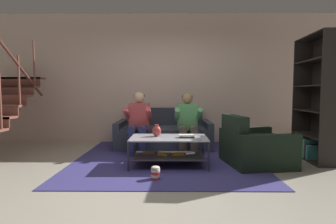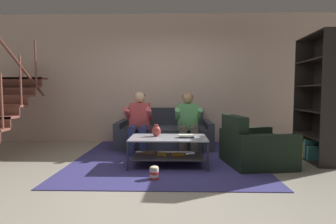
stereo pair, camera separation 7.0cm
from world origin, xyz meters
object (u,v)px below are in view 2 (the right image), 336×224
bookshelf (318,111)px  armchair (255,148)px  coffee_table (168,147)px  couch (165,134)px  vase (156,131)px  book_stack (186,136)px  person_seated_left (139,120)px  person_seated_right (188,120)px  popcorn_tub (154,173)px

bookshelf → armchair: bearing=-162.6°
coffee_table → bookshelf: bearing=9.5°
couch → bookshelf: bearing=-21.3°
vase → book_stack: bearing=-13.4°
book_stack → bookshelf: 2.30m
couch → person_seated_left: bearing=-128.8°
person_seated_left → person_seated_right: bearing=-0.1°
book_stack → vase: bearing=166.6°
book_stack → popcorn_tub: size_ratio=1.34×
vase → popcorn_tub: (0.02, -0.74, -0.45)m
book_stack → person_seated_left: bearing=132.9°
armchair → book_stack: bearing=-174.6°
person_seated_left → person_seated_right: person_seated_left is taller
person_seated_left → bookshelf: 3.11m
couch → coffee_table: couch is taller
popcorn_tub → armchair: bearing=25.8°
coffee_table → armchair: 1.37m
couch → vase: 1.40m
book_stack → popcorn_tub: (-0.44, -0.63, -0.38)m
armchair → person_seated_right: bearing=141.3°
couch → person_seated_right: bearing=-51.3°
coffee_table → vase: 0.31m
vase → armchair: armchair is taller
person_seated_left → armchair: (1.93, -0.81, -0.36)m
vase → book_stack: vase is taller
coffee_table → popcorn_tub: size_ratio=6.53×
vase → armchair: 1.57m
vase → bookshelf: bookshelf is taller
person_seated_right → coffee_table: bearing=-112.5°
couch → person_seated_right: person_seated_right is taller
person_seated_right → book_stack: (-0.08, -0.91, -0.15)m
person_seated_right → vase: size_ratio=6.09×
coffee_table → book_stack: size_ratio=4.87×
couch → coffee_table: 1.44m
couch → vase: bearing=-93.3°
vase → popcorn_tub: size_ratio=1.03×
bookshelf → vase: bearing=-172.6°
couch → armchair: 2.01m
person_seated_left → popcorn_tub: bearing=-75.4°
person_seated_right → coffee_table: person_seated_right is taller
vase → armchair: bearing=-0.3°
person_seated_right → vase: person_seated_right is taller
book_stack → bookshelf: (2.23, 0.46, 0.36)m
armchair → popcorn_tub: (-1.52, -0.74, -0.18)m
couch → bookshelf: (2.61, -1.02, 0.56)m
person_seated_left → person_seated_right: 0.92m
vase → coffee_table: bearing=-20.7°
person_seated_right → armchair: (1.00, -0.80, -0.35)m
person_seated_left → armchair: size_ratio=1.09×
book_stack → armchair: 1.11m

